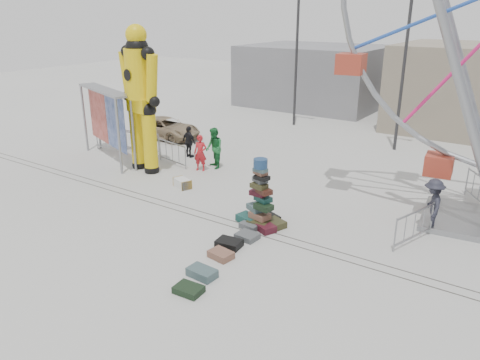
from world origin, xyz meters
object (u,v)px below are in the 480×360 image
Objects in this scene: suitcase_tower at (261,207)px; pedestrian_red at (200,153)px; barricade_wheel_back at (479,190)px; parked_suv at (166,128)px; barricade_dummy_b at (142,142)px; pedestrian_green at (214,148)px; barricade_dummy_c at (172,153)px; lamp_post_left at (298,52)px; barricade_dummy_a at (114,140)px; steamer_trunk at (182,183)px; pedestrian_black at (189,142)px; lamp_post_right at (406,62)px; banner_scaffold at (105,107)px; barricade_wheel_front at (414,226)px; crash_test_dummy at (140,94)px; pedestrian_grey at (432,205)px.

pedestrian_red is at bearing 163.77° from suitcase_tower.
parked_suv is at bearing -126.84° from barricade_wheel_back.
pedestrian_green reaches higher than barricade_dummy_b.
barricade_dummy_c is at bearing -22.46° from barricade_dummy_b.
lamp_post_left is 11.14m from barricade_dummy_b.
barricade_wheel_back is (16.74, 2.83, 0.00)m from barricade_dummy_a.
barricade_dummy_b is 1.00× the size of barricade_wheel_back.
parked_suv is (-6.00, 5.52, 0.39)m from steamer_trunk.
lamp_post_left is 11.00m from pedestrian_red.
lamp_post_left is 4.00× the size of barricade_dummy_c.
barricade_dummy_c and barricade_wheel_back have the same top height.
pedestrian_red is 1.05× the size of pedestrian_black.
barricade_dummy_a is (-12.02, -8.38, -3.93)m from lamp_post_right.
barricade_dummy_b is at bearing 173.85° from suitcase_tower.
banner_scaffold is at bearing 175.50° from pedestrian_red.
lamp_post_right is 4.88× the size of pedestrian_red.
barricade_wheel_back is (15.69, 4.04, -2.03)m from banner_scaffold.
barricade_dummy_b is 1.22× the size of pedestrian_red.
barricade_wheel_front is (11.53, -1.69, 0.00)m from barricade_dummy_c.
crash_test_dummy reaches higher than barricade_dummy_c.
lamp_post_left reaches higher than parked_suv.
pedestrian_grey is (-0.95, -3.34, 0.34)m from barricade_wheel_back.
lamp_post_right is 11.36m from pedestrian_black.
lamp_post_right is at bearing 27.45° from barricade_dummy_b.
pedestrian_grey is at bearing 9.59° from barricade_dummy_c.
suitcase_tower is at bearing -79.87° from pedestrian_grey.
barricade_wheel_front is 9.90m from pedestrian_green.
suitcase_tower is 11.44m from barricade_dummy_a.
barricade_dummy_a is 5.68m from pedestrian_red.
barricade_dummy_b is (1.43, 0.59, 0.00)m from barricade_dummy_a.
pedestrian_black is at bearing 0.00° from barricade_dummy_a.
steamer_trunk is 0.39× the size of barricade_wheel_back.
lamp_post_right is 4.49× the size of pedestrian_grey.
barricade_wheel_back is (12.69, 2.86, 0.00)m from barricade_dummy_c.
steamer_trunk is 2.35m from pedestrian_red.
steamer_trunk is at bearing -118.07° from lamp_post_right.
lamp_post_left is at bearing 74.05° from pedestrian_red.
barricade_dummy_b is 0.48× the size of parked_suv.
lamp_post_right reaches higher than barricade_wheel_back.
steamer_trunk is 9.52m from pedestrian_grey.
pedestrian_red is at bearing 43.20° from crash_test_dummy.
barricade_dummy_c is at bearing 41.44° from banner_scaffold.
banner_scaffold reaches higher than barricade_dummy_b.
pedestrian_grey reaches higher than barricade_dummy_b.
suitcase_tower is 8.44m from barricade_wheel_back.
lamp_post_left is at bearing 91.10° from banner_scaffold.
suitcase_tower is 10.30m from banner_scaffold.
pedestrian_black is (-1.73, 1.27, -0.04)m from pedestrian_red.
banner_scaffold reaches higher than barricade_wheel_front.
crash_test_dummy is 2.67m from banner_scaffold.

